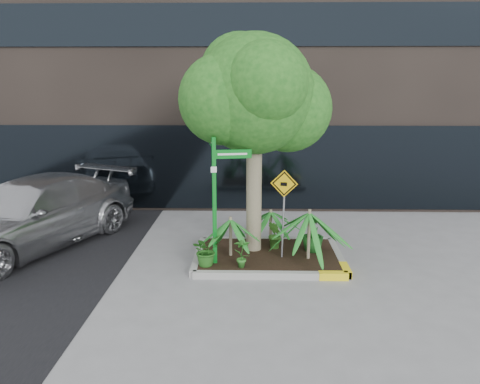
{
  "coord_description": "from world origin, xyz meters",
  "views": [
    {
      "loc": [
        -0.22,
        -9.8,
        3.91
      ],
      "look_at": [
        -0.44,
        0.2,
        1.61
      ],
      "focal_mm": 35.0,
      "sensor_mm": 36.0,
      "label": 1
    }
  ],
  "objects_px": {
    "tree": "(255,94)",
    "cattle_sign": "(284,198)",
    "parked_car": "(32,214)",
    "street_sign_post": "(217,189)"
  },
  "relations": [
    {
      "from": "tree",
      "to": "parked_car",
      "type": "height_order",
      "value": "tree"
    },
    {
      "from": "tree",
      "to": "cattle_sign",
      "type": "height_order",
      "value": "tree"
    },
    {
      "from": "tree",
      "to": "street_sign_post",
      "type": "bearing_deg",
      "value": -133.5
    },
    {
      "from": "tree",
      "to": "cattle_sign",
      "type": "distance_m",
      "value": 2.37
    },
    {
      "from": "cattle_sign",
      "to": "tree",
      "type": "bearing_deg",
      "value": 158.06
    },
    {
      "from": "tree",
      "to": "cattle_sign",
      "type": "bearing_deg",
      "value": -34.41
    },
    {
      "from": "parked_car",
      "to": "cattle_sign",
      "type": "distance_m",
      "value": 6.14
    },
    {
      "from": "tree",
      "to": "cattle_sign",
      "type": "xyz_separation_m",
      "value": [
        0.65,
        -0.45,
        -2.23
      ]
    },
    {
      "from": "parked_car",
      "to": "tree",
      "type": "bearing_deg",
      "value": 20.04
    },
    {
      "from": "tree",
      "to": "parked_car",
      "type": "distance_m",
      "value": 6.12
    }
  ]
}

